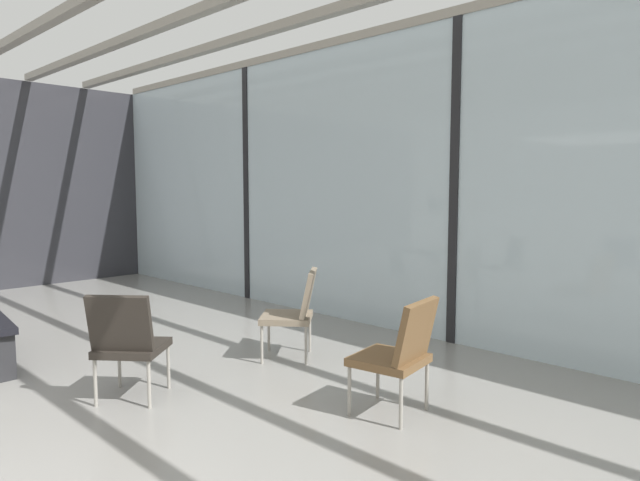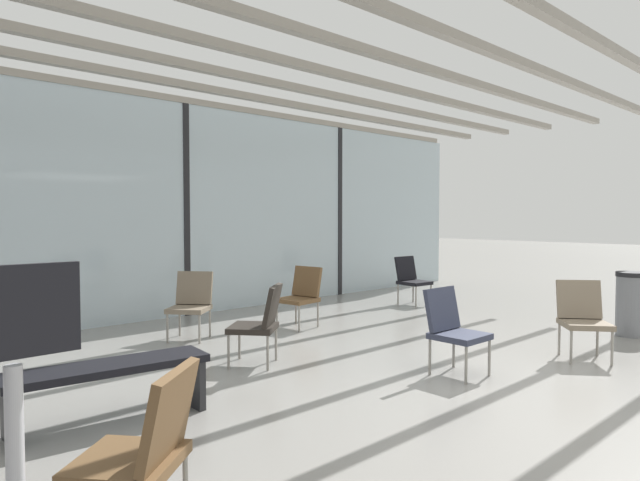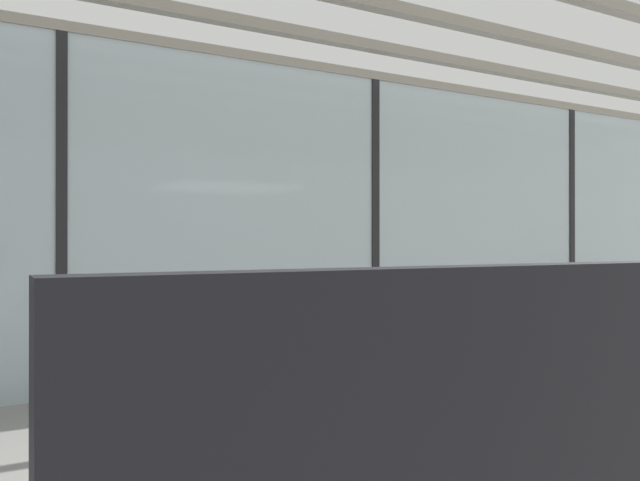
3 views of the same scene
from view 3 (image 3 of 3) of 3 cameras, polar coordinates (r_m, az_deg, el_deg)
The scene contains 8 objects.
glass_curtain_wall at distance 7.49m, azimuth 4.93°, elevation 1.75°, with size 14.00×0.08×3.41m, color silver.
window_mullion_0 at distance 6.24m, azimuth -22.75°, elevation 2.15°, with size 0.10×0.12×3.41m, color black.
window_mullion_1 at distance 7.49m, azimuth 4.93°, elevation 1.75°, with size 0.10×0.12×3.41m, color black.
window_mullion_2 at distance 9.89m, azimuth 21.98°, elevation 1.30°, with size 0.10×0.12×3.41m, color black.
parked_airplane at distance 11.66m, azimuth -4.80°, elevation 3.70°, with size 11.22×4.48×4.48m.
lounge_chair_1 at distance 4.51m, azimuth 18.83°, elevation -12.47°, with size 0.70×0.71×0.87m.
lounge_chair_4 at distance 6.56m, azimuth 20.48°, elevation -8.59°, with size 0.59×0.55×0.87m.
lounge_chair_5 at distance 5.81m, azimuth 7.09°, elevation -9.69°, with size 0.71×0.71×0.87m.
Camera 3 is at (-4.20, -1.00, 1.45)m, focal length 34.75 mm.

